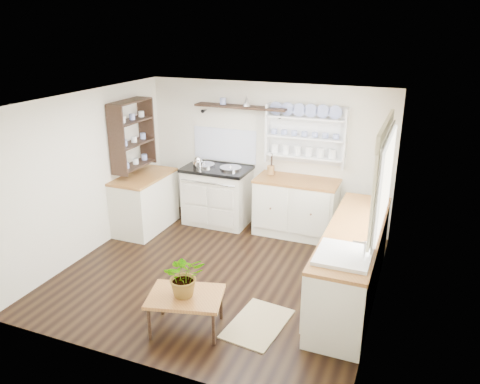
# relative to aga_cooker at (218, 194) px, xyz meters

# --- Properties ---
(floor) EXTENTS (4.00, 3.80, 0.01)m
(floor) POSITION_rel_aga_cooker_xyz_m (0.73, -1.57, -0.49)
(floor) COLOR black
(floor) RESTS_ON ground
(wall_back) EXTENTS (4.00, 0.02, 2.30)m
(wall_back) POSITION_rel_aga_cooker_xyz_m (0.73, 0.33, 0.66)
(wall_back) COLOR silver
(wall_back) RESTS_ON ground
(wall_right) EXTENTS (0.02, 3.80, 2.30)m
(wall_right) POSITION_rel_aga_cooker_xyz_m (2.73, -1.57, 0.66)
(wall_right) COLOR silver
(wall_right) RESTS_ON ground
(wall_left) EXTENTS (0.02, 3.80, 2.30)m
(wall_left) POSITION_rel_aga_cooker_xyz_m (-1.27, -1.57, 0.66)
(wall_left) COLOR silver
(wall_left) RESTS_ON ground
(ceiling) EXTENTS (4.00, 3.80, 0.01)m
(ceiling) POSITION_rel_aga_cooker_xyz_m (0.73, -1.57, 1.81)
(ceiling) COLOR white
(ceiling) RESTS_ON wall_back
(window) EXTENTS (0.08, 1.55, 1.22)m
(window) POSITION_rel_aga_cooker_xyz_m (2.68, -1.42, 1.08)
(window) COLOR white
(window) RESTS_ON wall_right
(aga_cooker) EXTENTS (1.07, 0.74, 0.98)m
(aga_cooker) POSITION_rel_aga_cooker_xyz_m (0.00, 0.00, 0.00)
(aga_cooker) COLOR beige
(aga_cooker) RESTS_ON floor
(back_cabinets) EXTENTS (1.27, 0.63, 0.90)m
(back_cabinets) POSITION_rel_aga_cooker_xyz_m (1.33, 0.03, -0.02)
(back_cabinets) COLOR beige
(back_cabinets) RESTS_ON floor
(right_cabinets) EXTENTS (0.62, 2.43, 0.90)m
(right_cabinets) POSITION_rel_aga_cooker_xyz_m (2.43, -1.47, -0.03)
(right_cabinets) COLOR beige
(right_cabinets) RESTS_ON floor
(belfast_sink) EXTENTS (0.55, 0.60, 0.45)m
(belfast_sink) POSITION_rel_aga_cooker_xyz_m (2.43, -2.22, 0.32)
(belfast_sink) COLOR white
(belfast_sink) RESTS_ON right_cabinets
(left_cabinets) EXTENTS (0.62, 1.13, 0.90)m
(left_cabinets) POSITION_rel_aga_cooker_xyz_m (-0.97, -0.67, -0.02)
(left_cabinets) COLOR beige
(left_cabinets) RESTS_ON floor
(plate_rack) EXTENTS (1.20, 0.22, 0.90)m
(plate_rack) POSITION_rel_aga_cooker_xyz_m (1.38, 0.29, 1.07)
(plate_rack) COLOR white
(plate_rack) RESTS_ON wall_back
(high_shelf) EXTENTS (1.50, 0.29, 0.16)m
(high_shelf) POSITION_rel_aga_cooker_xyz_m (0.33, 0.21, 1.42)
(high_shelf) COLOR black
(high_shelf) RESTS_ON wall_back
(left_shelving) EXTENTS (0.28, 0.80, 1.05)m
(left_shelving) POSITION_rel_aga_cooker_xyz_m (-1.11, -0.67, 1.06)
(left_shelving) COLOR black
(left_shelving) RESTS_ON wall_left
(kettle) EXTENTS (0.17, 0.17, 0.21)m
(kettle) POSITION_rel_aga_cooker_xyz_m (-0.28, -0.12, 0.55)
(kettle) COLOR silver
(kettle) RESTS_ON aga_cooker
(utensil_crock) EXTENTS (0.12, 0.12, 0.14)m
(utensil_crock) POSITION_rel_aga_cooker_xyz_m (0.87, 0.11, 0.49)
(utensil_crock) COLOR olive
(utensil_crock) RESTS_ON back_cabinets
(center_table) EXTENTS (0.90, 0.73, 0.42)m
(center_table) POSITION_rel_aga_cooker_xyz_m (0.89, -2.79, -0.11)
(center_table) COLOR brown
(center_table) RESTS_ON floor
(potted_plant) EXTENTS (0.56, 0.54, 0.48)m
(potted_plant) POSITION_rel_aga_cooker_xyz_m (0.89, -2.79, 0.18)
(potted_plant) COLOR #3F7233
(potted_plant) RESTS_ON center_table
(floor_rug) EXTENTS (0.64, 0.91, 0.02)m
(floor_rug) POSITION_rel_aga_cooker_xyz_m (1.59, -2.44, -0.48)
(floor_rug) COLOR #786346
(floor_rug) RESTS_ON floor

